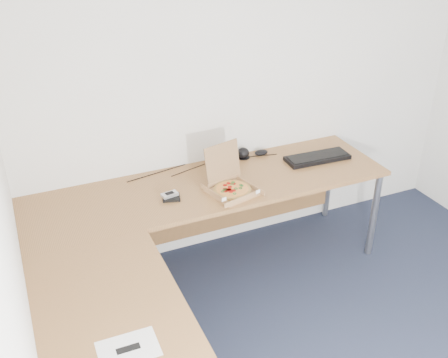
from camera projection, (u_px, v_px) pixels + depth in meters
name	position (u px, v px, depth m)	size (l,w,h in m)	color
room_shell	(430.00, 201.00, 2.35)	(3.50, 3.50, 2.50)	white
desk	(187.00, 231.00, 3.10)	(2.50, 2.20, 0.73)	#9A6637
pizza_box	(231.00, 187.00, 3.44)	(0.28, 0.32, 0.28)	#AD7D4E
drinking_glass	(225.00, 163.00, 3.69)	(0.06, 0.06, 0.11)	white
keyboard	(317.00, 158.00, 3.86)	(0.48, 0.17, 0.03)	black
mouse	(261.00, 152.00, 3.93)	(0.11, 0.07, 0.04)	black
wallet	(171.00, 198.00, 3.37)	(0.11, 0.09, 0.02)	black
phone	(170.00, 195.00, 3.37)	(0.11, 0.06, 0.02)	#B2B5BA
paper_sheet	(128.00, 349.00, 2.26)	(0.26, 0.19, 0.00)	white
dome_speaker	(243.00, 152.00, 3.88)	(0.10, 0.10, 0.08)	black
cable_bundle	(201.00, 166.00, 3.78)	(0.56, 0.04, 0.01)	black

